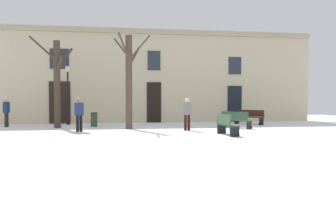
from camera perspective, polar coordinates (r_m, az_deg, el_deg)
name	(u,v)px	position (r m, az deg, el deg)	size (l,w,h in m)	color
ground_plane	(175,137)	(15.44, 1.10, -3.85)	(36.36, 36.36, 0.00)	white
building_facade	(150,75)	(24.72, -2.86, 5.78)	(22.73, 0.60, 6.25)	beige
tree_left_of_center	(129,79)	(19.42, -6.09, 5.14)	(1.88, 1.89, 4.94)	#4C3D2D
tree_right_of_center	(57,81)	(20.87, -16.89, 4.68)	(2.15, 2.30, 4.85)	#423326
streetlamp	(68,88)	(23.22, -15.32, 3.61)	(0.30, 0.30, 3.66)	black
litter_bin	(94,119)	(21.31, -11.44, -1.15)	(0.40, 0.40, 0.81)	#2D3D2D
bench_near_lamp	(235,120)	(20.12, 10.46, -1.18)	(1.36, 1.75, 0.90)	#2D4C33
bench_back_to_back_left	(249,117)	(23.31, 12.55, -0.72)	(1.50, 1.80, 0.90)	#3D2819
bench_back_to_back_right	(226,125)	(16.20, 9.09, -1.95)	(0.60, 1.63, 0.93)	#2D4C33
person_near_bench	(6,111)	(22.55, -23.85, 0.20)	(0.30, 0.42, 1.67)	#2D271E
person_strolling	(79,113)	(18.06, -13.66, -0.13)	(0.44, 0.39, 1.66)	black
person_crossing_plaza	(187,113)	(18.32, 2.99, -0.09)	(0.40, 0.26, 1.64)	#350F0F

